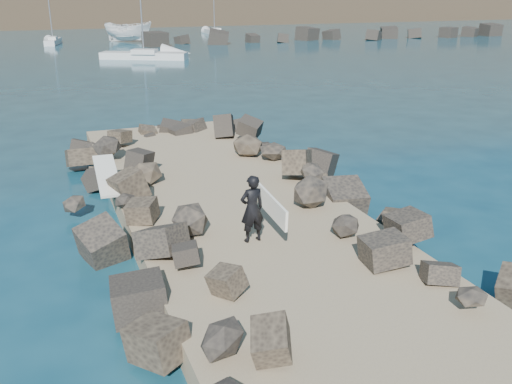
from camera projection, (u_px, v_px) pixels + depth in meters
ground at (243, 233)px, 15.44m from camera, size 800.00×800.00×0.00m
jetty at (271, 252)px, 13.58m from camera, size 6.00×26.00×0.60m
riprap_left at (145, 256)px, 12.97m from camera, size 2.60×22.00×1.00m
riprap_right at (366, 221)px, 14.94m from camera, size 2.60×22.00×1.00m
breakwater_secondary at (350, 35)px, 75.47m from camera, size 52.00×4.00×1.20m
surfboard_resting at (107, 179)px, 16.49m from camera, size 0.67×2.43×0.08m
boat_imported at (128, 32)px, 71.46m from camera, size 6.70×6.16×2.56m
surfer_with_board at (255, 208)px, 13.24m from camera, size 0.81×2.02×1.62m
sailboat_b at (53, 42)px, 68.67m from camera, size 2.35×5.66×6.83m
sailboat_d at (215, 32)px, 84.04m from camera, size 1.60×6.62×8.00m
sailboat_c at (144, 55)px, 54.00m from camera, size 8.09×5.41×9.76m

